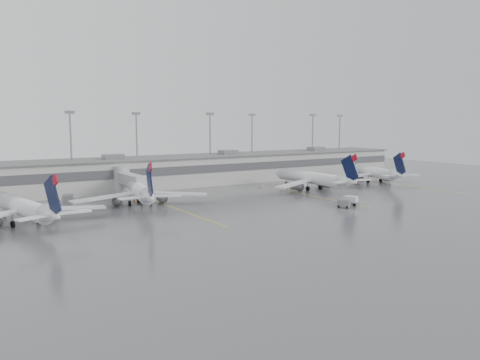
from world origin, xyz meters
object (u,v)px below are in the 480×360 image
baggage_tug (351,202)px  jet_far_right (374,172)px  jet_far_left (24,207)px  jet_mid_left (140,190)px  jet_mid_right (313,178)px

baggage_tug → jet_far_right: bearing=9.9°
jet_far_left → baggage_tug: 64.02m
jet_far_left → jet_far_right: bearing=-6.7°
jet_far_left → jet_mid_left: 25.22m
jet_mid_right → jet_far_left: bearing=-176.0°
jet_far_left → baggage_tug: size_ratio=8.46×
jet_mid_right → jet_far_right: (25.67, 2.32, -0.14)m
jet_mid_right → baggage_tug: (-8.57, -22.03, -2.45)m
jet_far_left → jet_mid_right: jet_mid_right is taller
jet_mid_left → jet_far_right: jet_mid_left is taller
jet_far_left → jet_mid_right: size_ratio=0.96×
jet_mid_left → jet_mid_right: 46.68m
jet_far_left → jet_far_right: (96.13, 8.13, -0.03)m
jet_far_right → baggage_tug: size_ratio=8.25×
jet_mid_left → jet_mid_right: size_ratio=0.99×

